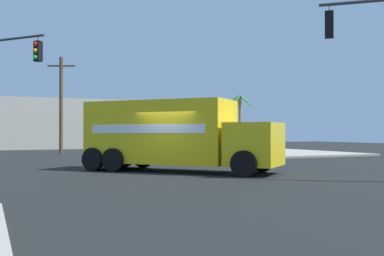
# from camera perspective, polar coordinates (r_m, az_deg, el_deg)

# --- Properties ---
(ground_plane) EXTENTS (100.00, 100.00, 0.00)m
(ground_plane) POSITION_cam_1_polar(r_m,az_deg,el_deg) (18.44, -2.71, -5.75)
(ground_plane) COLOR black
(sidewalk_corner_far) EXTENTS (12.24, 12.24, 0.14)m
(sidewalk_corner_far) POSITION_cam_1_polar(r_m,az_deg,el_deg) (35.60, 8.69, -3.14)
(sidewalk_corner_far) COLOR #9E998E
(sidewalk_corner_far) RESTS_ON ground
(delivery_truck) EXTENTS (7.41, 7.96, 3.01)m
(delivery_truck) POSITION_cam_1_polar(r_m,az_deg,el_deg) (19.21, -2.37, -0.87)
(delivery_truck) COLOR yellow
(delivery_truck) RESTS_ON ground
(palm_tree_far) EXTENTS (2.56, 2.47, 4.78)m
(palm_tree_far) POSITION_cam_1_polar(r_m,az_deg,el_deg) (38.33, 6.11, 1.84)
(palm_tree_far) COLOR #7A6647
(palm_tree_far) RESTS_ON sidewalk_corner_far
(utility_pole) EXTENTS (2.06, 0.99, 7.71)m
(utility_pole) POSITION_cam_1_polar(r_m,az_deg,el_deg) (37.48, -16.29, 3.01)
(utility_pole) COLOR brown
(utility_pole) RESTS_ON ground
(building_backdrop) EXTENTS (18.70, 6.00, 5.11)m
(building_backdrop) POSITION_cam_1_polar(r_m,az_deg,el_deg) (49.51, -14.23, 0.47)
(building_backdrop) COLOR beige
(building_backdrop) RESTS_ON ground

